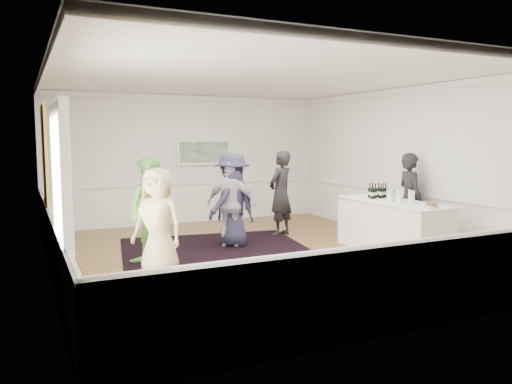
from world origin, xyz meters
name	(u,v)px	position (x,y,z in m)	size (l,w,h in m)	color
floor	(256,255)	(0.00, 0.00, 0.00)	(8.00, 8.00, 0.00)	olive
ceiling	(256,78)	(0.00, 0.00, 3.20)	(7.00, 8.00, 0.02)	white
wall_left	(46,174)	(-3.50, 0.00, 1.60)	(0.02, 8.00, 3.20)	white
wall_right	(407,164)	(3.50, 0.00, 1.60)	(0.02, 8.00, 3.20)	white
wall_back	(188,159)	(0.00, 4.00, 1.60)	(7.00, 0.02, 3.20)	white
wall_front	(415,189)	(0.00, -4.00, 1.60)	(7.00, 0.02, 3.20)	white
wainscoting	(256,228)	(0.00, 0.00, 0.50)	(7.00, 8.00, 1.00)	white
mirror	(45,158)	(-3.45, 1.30, 1.80)	(0.05, 1.25, 1.85)	gold
doorway	(60,201)	(-3.45, -1.90, 1.42)	(0.10, 1.78, 2.56)	white
landscape_painting	(204,152)	(0.40, 3.95, 1.78)	(1.44, 0.06, 0.66)	white
area_rug	(224,259)	(-0.65, -0.02, 0.01)	(3.49, 4.58, 0.02)	black
serving_table	(393,226)	(2.43, -0.86, 0.49)	(0.91, 2.39, 0.97)	white
bartender	(410,199)	(3.20, -0.45, 0.92)	(0.67, 0.44, 1.85)	black
guest_tan	(158,223)	(-2.00, -0.70, 0.85)	(0.83, 0.54, 1.71)	tan
guest_green	(152,212)	(-1.89, 0.06, 0.91)	(0.89, 0.69, 1.83)	#6ABE4C
guest_lilac	(232,204)	(-0.13, 0.86, 0.85)	(1.00, 0.42, 1.70)	silver
guest_dark_a	(232,200)	(-0.06, 0.99, 0.92)	(1.19, 0.69, 1.84)	#221F34
guest_dark_b	(281,193)	(1.30, 1.51, 0.93)	(0.68, 0.45, 1.86)	black
guest_navy	(234,208)	(-0.07, 0.90, 0.77)	(0.76, 0.49, 1.55)	#221F34
wine_bottles	(377,190)	(2.46, -0.34, 1.12)	(0.44, 0.30, 0.31)	black
juice_pitchers	(400,196)	(2.41, -1.06, 1.09)	(0.38, 0.40, 0.24)	#74B440
ice_bucket	(392,194)	(2.51, -0.72, 1.08)	(0.26, 0.26, 0.24)	silver
nut_bowl	(431,206)	(2.39, -1.83, 1.01)	(0.23, 0.23, 0.08)	white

